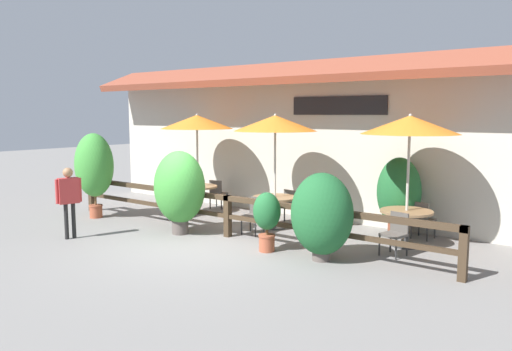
{
  "coord_description": "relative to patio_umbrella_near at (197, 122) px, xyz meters",
  "views": [
    {
      "loc": [
        7.2,
        -7.5,
        2.8
      ],
      "look_at": [
        0.43,
        1.55,
        1.39
      ],
      "focal_mm": 35.0,
      "sensor_mm": 36.0,
      "label": 1
    }
  ],
  "objects": [
    {
      "name": "potted_plant_entrance_palm",
      "position": [
        1.4,
        -2.09,
        -1.48
      ],
      "size": [
        1.24,
        1.12,
        1.95
      ],
      "color": "#564C47",
      "rests_on": "ground"
    },
    {
      "name": "chair_middle_wallside",
      "position": [
        2.83,
        0.57,
        -2.09
      ],
      "size": [
        0.49,
        0.49,
        0.85
      ],
      "rotation": [
        0.0,
        0.0,
        2.96
      ],
      "color": "#514C47",
      "rests_on": "ground"
    },
    {
      "name": "dining_table_near",
      "position": [
        0.0,
        0.0,
        -1.94
      ],
      "size": [
        1.1,
        1.1,
        0.77
      ],
      "color": "olive",
      "rests_on": "ground"
    },
    {
      "name": "chair_far_streetside",
      "position": [
        6.11,
        -0.81,
        -2.09
      ],
      "size": [
        0.5,
        0.5,
        0.85
      ],
      "rotation": [
        0.0,
        0.0,
        -0.21
      ],
      "color": "#514C47",
      "rests_on": "ground"
    },
    {
      "name": "dining_table_far",
      "position": [
        6.03,
        -0.01,
        -1.94
      ],
      "size": [
        1.1,
        1.1,
        0.77
      ],
      "color": "olive",
      "rests_on": "ground"
    },
    {
      "name": "patio_railing",
      "position": [
        2.47,
        -1.64,
        -1.87
      ],
      "size": [
        10.4,
        0.14,
        0.95
      ],
      "color": "#3D2D1E",
      "rests_on": "ground"
    },
    {
      "name": "chair_middle_streetside",
      "position": [
        2.78,
        -1.04,
        -2.09
      ],
      "size": [
        0.45,
        0.45,
        0.85
      ],
      "rotation": [
        0.0,
        0.0,
        0.09
      ],
      "color": "#514C47",
      "rests_on": "ground"
    },
    {
      "name": "patio_umbrella_far",
      "position": [
        6.03,
        -0.01,
        0.0
      ],
      "size": [
        2.03,
        2.03,
        2.8
      ],
      "color": "#B7B2A8",
      "rests_on": "ground"
    },
    {
      "name": "chair_near_wallside",
      "position": [
        0.04,
        0.8,
        -2.09
      ],
      "size": [
        0.5,
        0.5,
        0.85
      ],
      "rotation": [
        0.0,
        0.0,
        3.35
      ],
      "color": "#514C47",
      "rests_on": "ground"
    },
    {
      "name": "patio_umbrella_near",
      "position": [
        0.0,
        0.0,
        0.0
      ],
      "size": [
        2.03,
        2.03,
        2.8
      ],
      "color": "#B7B2A8",
      "rests_on": "ground"
    },
    {
      "name": "ground_plane",
      "position": [
        2.47,
        -2.69,
        -2.56
      ],
      "size": [
        60.0,
        60.0,
        0.0
      ],
      "primitive_type": "plane",
      "color": "slate"
    },
    {
      "name": "pedestrian",
      "position": [
        -0.24,
        -3.9,
        -1.53
      ],
      "size": [
        0.32,
        0.54,
        1.61
      ],
      "rotation": [
        0.0,
        0.0,
        1.25
      ],
      "color": "black",
      "rests_on": "ground"
    },
    {
      "name": "potted_plant_corner_fern",
      "position": [
        -1.74,
        -2.16,
        -1.16
      ],
      "size": [
        1.09,
        0.98,
        2.28
      ],
      "color": "#9E4C33",
      "rests_on": "ground"
    },
    {
      "name": "chair_near_streetside",
      "position": [
        0.04,
        -0.8,
        -2.09
      ],
      "size": [
        0.42,
        0.42,
        0.85
      ],
      "rotation": [
        0.0,
        0.0,
        0.0
      ],
      "color": "#514C47",
      "rests_on": "ground"
    },
    {
      "name": "potted_plant_broad_leaf",
      "position": [
        3.9,
        -2.1,
        -1.82
      ],
      "size": [
        0.58,
        0.52,
        1.22
      ],
      "color": "#9E4C33",
      "rests_on": "ground"
    },
    {
      "name": "dining_table_middle",
      "position": [
        2.81,
        -0.23,
        -1.94
      ],
      "size": [
        1.1,
        1.1,
        0.77
      ],
      "color": "olive",
      "rests_on": "ground"
    },
    {
      "name": "potted_plant_small_flowering",
      "position": [
        5.11,
        -1.99,
        -1.67
      ],
      "size": [
        1.22,
        1.09,
        1.7
      ],
      "color": "#564C47",
      "rests_on": "ground"
    },
    {
      "name": "building_facade",
      "position": [
        2.48,
        1.41,
        -0.4
      ],
      "size": [
        14.28,
        1.49,
        4.23
      ],
      "color": "#BCB7A8",
      "rests_on": "ground"
    },
    {
      "name": "patio_umbrella_middle",
      "position": [
        2.81,
        -0.23,
        0.0
      ],
      "size": [
        2.03,
        2.03,
        2.8
      ],
      "color": "#B7B2A8",
      "rests_on": "ground"
    },
    {
      "name": "potted_plant_tall_tropical",
      "position": [
        5.52,
        0.86,
        -1.59
      ],
      "size": [
        1.01,
        0.91,
        1.81
      ],
      "color": "brown",
      "rests_on": "ground"
    },
    {
      "name": "chair_far_wallside",
      "position": [
        6.1,
        0.79,
        -2.09
      ],
      "size": [
        0.47,
        0.47,
        0.85
      ],
      "rotation": [
        0.0,
        0.0,
        3.01
      ],
      "color": "#514C47",
      "rests_on": "ground"
    }
  ]
}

